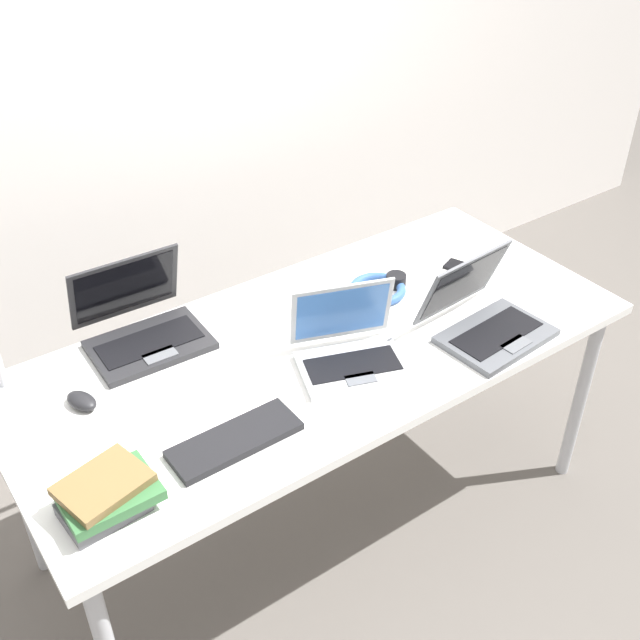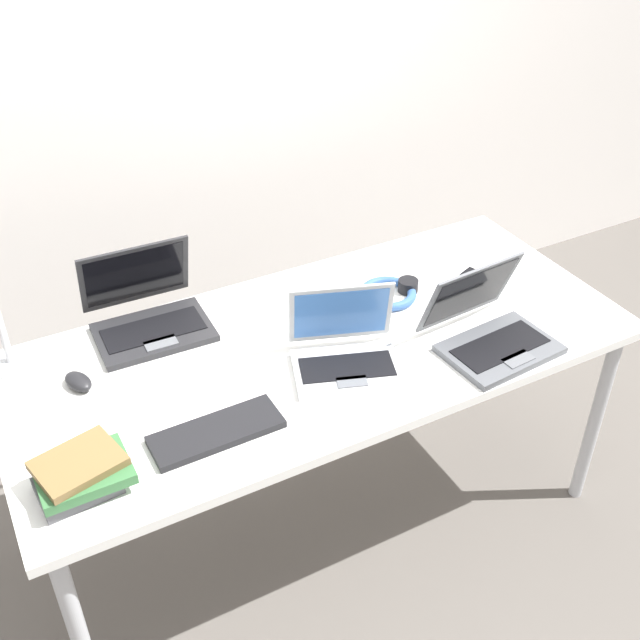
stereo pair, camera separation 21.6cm
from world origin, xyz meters
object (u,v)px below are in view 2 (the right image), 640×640
at_px(headphones, 388,293).
at_px(book_stack, 80,475).
at_px(computer_mouse, 78,381).
at_px(cell_phone, 482,279).
at_px(laptop_far_corner, 490,331).
at_px(laptop_near_lamp, 346,352).
at_px(external_keyboard, 216,432).
at_px(laptop_by_keyboard, 148,314).

distance_m(headphones, book_stack, 1.09).
relative_size(computer_mouse, cell_phone, 0.71).
relative_size(cell_phone, book_stack, 0.63).
xyz_separation_m(cell_phone, headphones, (-0.32, 0.06, 0.01)).
xyz_separation_m(laptop_far_corner, book_stack, (-1.16, 0.00, -0.00)).
bearing_deg(laptop_near_lamp, laptop_far_corner, -15.37).
bearing_deg(book_stack, laptop_near_lamp, 8.21).
bearing_deg(headphones, computer_mouse, 178.46).
height_order(laptop_near_lamp, computer_mouse, laptop_near_lamp).
height_order(laptop_near_lamp, cell_phone, laptop_near_lamp).
bearing_deg(laptop_far_corner, headphones, 110.35).
height_order(laptop_near_lamp, external_keyboard, laptop_near_lamp).
height_order(laptop_near_lamp, headphones, laptop_near_lamp).
bearing_deg(cell_phone, laptop_by_keyboard, 144.33).
height_order(laptop_far_corner, cell_phone, laptop_far_corner).
bearing_deg(laptop_by_keyboard, external_keyboard, -89.57).
distance_m(laptop_by_keyboard, headphones, 0.73).
xyz_separation_m(headphones, book_stack, (-1.04, -0.34, 0.03)).
bearing_deg(laptop_far_corner, book_stack, 179.81).
xyz_separation_m(computer_mouse, cell_phone, (1.28, -0.09, -0.01)).
xyz_separation_m(laptop_near_lamp, book_stack, (-0.75, -0.11, -0.00)).
height_order(external_keyboard, cell_phone, external_keyboard).
relative_size(external_keyboard, headphones, 1.54).
height_order(cell_phone, headphones, headphones).
bearing_deg(laptop_near_lamp, cell_phone, 15.50).
bearing_deg(laptop_far_corner, computer_mouse, 161.28).
bearing_deg(headphones, laptop_far_corner, -69.65).
height_order(laptop_far_corner, computer_mouse, laptop_far_corner).
relative_size(laptop_by_keyboard, book_stack, 1.55).
distance_m(cell_phone, headphones, 0.33).
xyz_separation_m(laptop_near_lamp, laptop_by_keyboard, (-0.42, 0.42, 0.00)).
xyz_separation_m(laptop_near_lamp, external_keyboard, (-0.42, -0.09, -0.03)).
bearing_deg(headphones, cell_phone, -10.67).
relative_size(computer_mouse, headphones, 0.45).
bearing_deg(laptop_far_corner, laptop_near_lamp, 164.63).
relative_size(laptop_far_corner, cell_phone, 2.48).
bearing_deg(laptop_near_lamp, laptop_by_keyboard, 134.81).
bearing_deg(laptop_near_lamp, external_keyboard, -167.70).
distance_m(external_keyboard, headphones, 0.77).
relative_size(laptop_near_lamp, cell_phone, 2.60).
distance_m(laptop_far_corner, external_keyboard, 0.83).
xyz_separation_m(computer_mouse, headphones, (0.96, -0.03, -0.00)).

